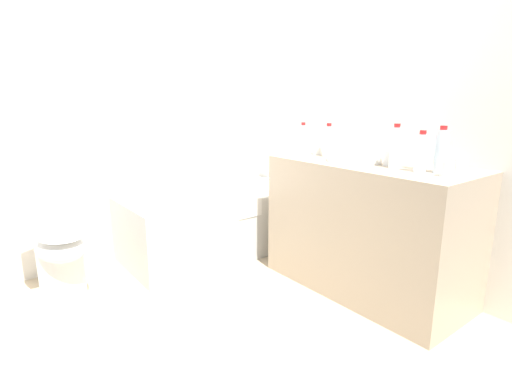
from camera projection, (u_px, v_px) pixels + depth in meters
ground_plane at (185, 332)px, 2.21m from camera, size 4.08×4.08×0.00m
wall_back_tiled at (94, 100)px, 2.94m from camera, size 3.48×0.10×2.53m
wall_right_mirror at (373, 100)px, 2.87m from camera, size 0.10×2.96×2.53m
bathtub at (212, 220)px, 3.30m from camera, size 1.44×0.73×1.31m
toilet at (58, 251)px, 2.55m from camera, size 0.38×0.52×0.66m
vanity_counter at (367, 227)px, 2.63m from camera, size 0.62×1.31×0.87m
sink_basin at (355, 157)px, 2.57m from camera, size 0.35×0.35×0.06m
sink_faucet at (374, 155)px, 2.70m from camera, size 0.11×0.15×0.06m
water_bottle_0 at (421, 153)px, 2.17m from camera, size 0.06×0.06×0.23m
water_bottle_1 at (396, 147)px, 2.30m from camera, size 0.07×0.07×0.26m
water_bottle_2 at (328, 141)px, 2.75m from camera, size 0.06×0.06×0.24m
water_bottle_3 at (303, 139)px, 2.91m from camera, size 0.06×0.06×0.23m
water_bottle_4 at (420, 154)px, 2.27m from camera, size 0.06×0.06×0.20m
water_bottle_5 at (441, 151)px, 2.15m from camera, size 0.07×0.07×0.26m
drinking_glass_0 at (318, 149)px, 2.90m from camera, size 0.08×0.08×0.08m
drinking_glass_1 at (389, 158)px, 2.42m from camera, size 0.06×0.06×0.09m
drinking_glass_2 at (447, 169)px, 2.06m from camera, size 0.07×0.07×0.08m
drinking_glass_3 at (459, 166)px, 2.10m from camera, size 0.07×0.07×0.10m
toilet_paper_roll at (21, 300)px, 2.45m from camera, size 0.11×0.11×0.11m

